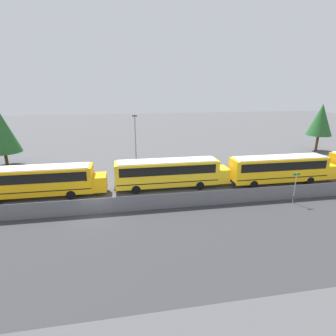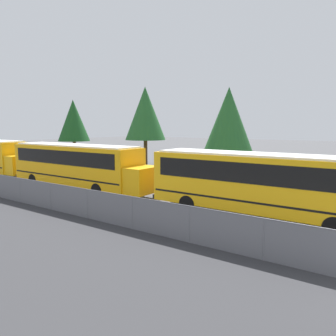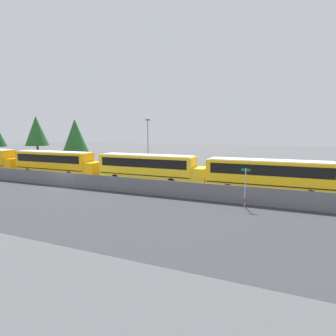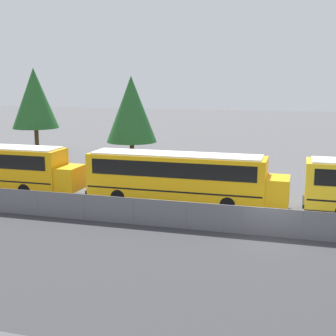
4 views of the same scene
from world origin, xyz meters
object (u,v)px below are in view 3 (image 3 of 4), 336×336
Objects in this scene: school_bus_2 at (56,161)px; tree_3 at (75,136)px; tree_1 at (36,131)px; light_pole at (148,144)px; street_sign at (245,187)px; school_bus_4 at (271,174)px; school_bus_3 at (149,166)px.

tree_3 is (-8.36, 13.51, 3.28)m from school_bus_2.
tree_1 reaches higher than school_bus_2.
light_pole is at bearing 33.51° from school_bus_2.
tree_3 is at bearing -3.53° from tree_1.
tree_1 is at bearing 155.99° from street_sign.
tree_1 is 1.10× the size of tree_3.
tree_1 reaches higher than tree_3.
tree_1 is (-46.90, 14.57, 4.17)m from school_bus_4.
school_bus_4 is 1.57× the size of tree_3.
tree_3 reaches higher than school_bus_4.
tree_3 is (-19.00, 6.46, 0.97)m from light_pole.
school_bus_4 is at bearing -3.02° from school_bus_3.
school_bus_4 is at bearing -21.12° from tree_3.
school_bus_2 is at bearing -178.67° from school_bus_3.
light_pole is 30.83m from tree_1.
tree_1 is 10.98m from tree_3.
street_sign is at bearing -108.74° from school_bus_4.
tree_1 is at bearing 143.68° from school_bus_2.
school_bus_3 is 36.37m from tree_1.
tree_3 reaches higher than school_bus_2.
light_pole reaches higher than school_bus_2.
tree_1 reaches higher than school_bus_3.
school_bus_4 is 38.70m from tree_3.
tree_1 reaches higher than school_bus_4.
school_bus_2 is 4.16× the size of street_sign.
school_bus_2 is 1.00× the size of school_bus_4.
street_sign is at bearing -40.56° from light_pole.
light_pole is 20.09m from tree_3.
school_bus_2 is 27.61m from school_bus_4.
light_pole is (-3.43, 6.72, 2.31)m from school_bus_3.
street_sign is 49.50m from tree_1.
school_bus_3 is at bearing 1.33° from school_bus_2.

